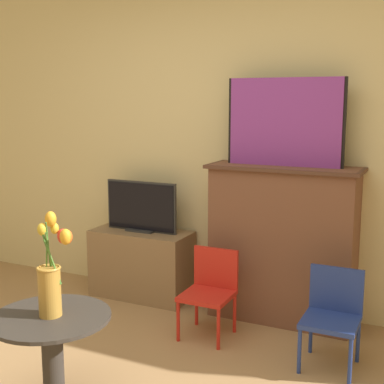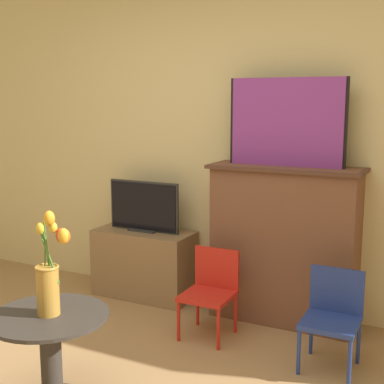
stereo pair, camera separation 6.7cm
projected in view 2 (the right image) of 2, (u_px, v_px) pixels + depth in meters
The scene contains 9 objects.
wall_back at pixel (229, 134), 4.16m from camera, with size 8.00×0.06×2.70m.
fireplace_mantel at pixel (284, 243), 3.87m from camera, with size 1.09×0.39×1.15m.
painting at pixel (286, 122), 3.74m from camera, with size 0.84×0.03×0.62m.
tv_stand at pixel (144, 263), 4.42m from camera, with size 0.82×0.38×0.55m.
tv_monitor at pixel (144, 207), 4.34m from camera, with size 0.63×0.12×0.41m.
chair_red at pixel (211, 288), 3.68m from camera, with size 0.33×0.33×0.59m.
chair_blue at pixel (333, 313), 3.24m from camera, with size 0.33×0.33×0.59m.
side_table at pixel (51, 346), 2.82m from camera, with size 0.62×0.62×0.51m.
vase_tulips at pixel (50, 274), 2.76m from camera, with size 0.22×0.19×0.54m.
Camera 2 is at (1.61, -1.73, 1.61)m, focal length 50.00 mm.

